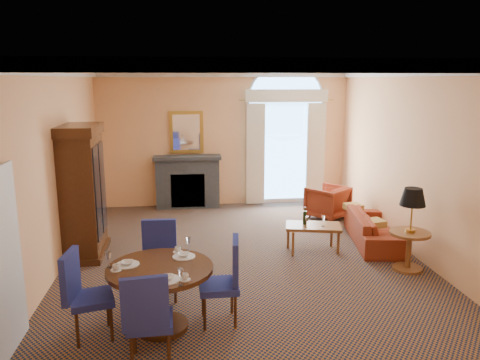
{
  "coord_description": "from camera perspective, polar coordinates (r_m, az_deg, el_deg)",
  "views": [
    {
      "loc": [
        -0.96,
        -7.47,
        3.03
      ],
      "look_at": [
        0.0,
        0.5,
        1.3
      ],
      "focal_mm": 35.0,
      "sensor_mm": 36.0,
      "label": 1
    }
  ],
  "objects": [
    {
      "name": "ground",
      "position": [
        8.12,
        0.43,
        -9.76
      ],
      "size": [
        7.5,
        7.5,
        0.0
      ],
      "primitive_type": "plane",
      "color": "#121F3A",
      "rests_on": "ground"
    },
    {
      "name": "room_envelope",
      "position": [
        8.21,
        -0.32,
        8.53
      ],
      "size": [
        6.04,
        7.52,
        3.45
      ],
      "color": "#FEB879",
      "rests_on": "ground"
    },
    {
      "name": "armoire",
      "position": [
        8.49,
        -18.64,
        -1.6
      ],
      "size": [
        0.66,
        1.16,
        2.29
      ],
      "color": "#361C0C",
      "rests_on": "ground"
    },
    {
      "name": "dining_table",
      "position": [
        5.91,
        -9.66,
        -12.36
      ],
      "size": [
        1.29,
        1.29,
        1.01
      ],
      "color": "#361C0C",
      "rests_on": "ground"
    },
    {
      "name": "dining_chair_north",
      "position": [
        6.78,
        -9.74,
        -8.84
      ],
      "size": [
        0.52,
        0.53,
        1.09
      ],
      "rotation": [
        0.0,
        0.0,
        3.21
      ],
      "color": "navy",
      "rests_on": "ground"
    },
    {
      "name": "dining_chair_south",
      "position": [
        5.18,
        -11.19,
        -15.78
      ],
      "size": [
        0.52,
        0.53,
        1.09
      ],
      "rotation": [
        0.0,
        0.0,
        0.03
      ],
      "color": "navy",
      "rests_on": "ground"
    },
    {
      "name": "dining_chair_east",
      "position": [
        6.0,
        -1.62,
        -11.53
      ],
      "size": [
        0.53,
        0.51,
        1.09
      ],
      "rotation": [
        0.0,
        0.0,
        1.58
      ],
      "color": "navy",
      "rests_on": "ground"
    },
    {
      "name": "dining_chair_west",
      "position": [
        5.93,
        -18.74,
        -12.5
      ],
      "size": [
        0.59,
        0.59,
        1.09
      ],
      "rotation": [
        0.0,
        0.0,
        -1.31
      ],
      "color": "navy",
      "rests_on": "ground"
    },
    {
      "name": "sofa",
      "position": [
        9.2,
        16.01,
        -5.71
      ],
      "size": [
        1.05,
        2.03,
        0.56
      ],
      "primitive_type": "imported",
      "rotation": [
        0.0,
        0.0,
        1.41
      ],
      "color": "maroon",
      "rests_on": "ground"
    },
    {
      "name": "armchair",
      "position": [
        10.58,
        10.6,
        -2.66
      ],
      "size": [
        1.1,
        1.1,
        0.72
      ],
      "primitive_type": "imported",
      "rotation": [
        0.0,
        0.0,
        3.82
      ],
      "color": "maroon",
      "rests_on": "ground"
    },
    {
      "name": "coffee_table",
      "position": [
        8.48,
        8.88,
        -5.71
      ],
      "size": [
        1.06,
        0.73,
        0.81
      ],
      "rotation": [
        0.0,
        0.0,
        -0.21
      ],
      "color": "brown",
      "rests_on": "ground"
    },
    {
      "name": "side_table",
      "position": [
        7.94,
        20.14,
        -4.49
      ],
      "size": [
        0.64,
        0.64,
        1.33
      ],
      "color": "brown",
      "rests_on": "ground"
    }
  ]
}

